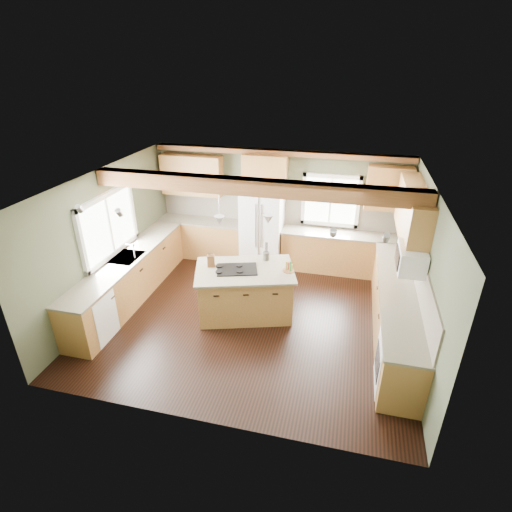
# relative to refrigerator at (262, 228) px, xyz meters

# --- Properties ---
(floor) EXTENTS (5.60, 5.60, 0.00)m
(floor) POSITION_rel_refrigerator_xyz_m (0.30, -2.12, -0.90)
(floor) COLOR black
(floor) RESTS_ON ground
(ceiling) EXTENTS (5.60, 5.60, 0.00)m
(ceiling) POSITION_rel_refrigerator_xyz_m (0.30, -2.12, 1.70)
(ceiling) COLOR silver
(ceiling) RESTS_ON wall_back
(wall_back) EXTENTS (5.60, 0.00, 5.60)m
(wall_back) POSITION_rel_refrigerator_xyz_m (0.30, 0.38, 0.40)
(wall_back) COLOR #4A4F38
(wall_back) RESTS_ON ground
(wall_left) EXTENTS (0.00, 5.00, 5.00)m
(wall_left) POSITION_rel_refrigerator_xyz_m (-2.50, -2.12, 0.40)
(wall_left) COLOR #4A4F38
(wall_left) RESTS_ON ground
(wall_right) EXTENTS (0.00, 5.00, 5.00)m
(wall_right) POSITION_rel_refrigerator_xyz_m (3.10, -2.12, 0.40)
(wall_right) COLOR #4A4F38
(wall_right) RESTS_ON ground
(ceiling_beam) EXTENTS (5.55, 0.26, 0.26)m
(ceiling_beam) POSITION_rel_refrigerator_xyz_m (0.30, -2.02, 1.57)
(ceiling_beam) COLOR #583019
(ceiling_beam) RESTS_ON ceiling
(soffit_trim) EXTENTS (5.55, 0.20, 0.10)m
(soffit_trim) POSITION_rel_refrigerator_xyz_m (0.30, 0.28, 1.64)
(soffit_trim) COLOR #583019
(soffit_trim) RESTS_ON ceiling
(backsplash_back) EXTENTS (5.58, 0.03, 0.58)m
(backsplash_back) POSITION_rel_refrigerator_xyz_m (0.30, 0.36, 0.31)
(backsplash_back) COLOR brown
(backsplash_back) RESTS_ON wall_back
(backsplash_right) EXTENTS (0.03, 3.70, 0.58)m
(backsplash_right) POSITION_rel_refrigerator_xyz_m (3.08, -2.07, 0.31)
(backsplash_right) COLOR brown
(backsplash_right) RESTS_ON wall_right
(base_cab_back_left) EXTENTS (2.02, 0.60, 0.88)m
(base_cab_back_left) POSITION_rel_refrigerator_xyz_m (-1.49, 0.08, -0.46)
(base_cab_back_left) COLOR brown
(base_cab_back_left) RESTS_ON floor
(counter_back_left) EXTENTS (2.06, 0.64, 0.04)m
(counter_back_left) POSITION_rel_refrigerator_xyz_m (-1.49, 0.08, 0.00)
(counter_back_left) COLOR #494136
(counter_back_left) RESTS_ON base_cab_back_left
(base_cab_back_right) EXTENTS (2.62, 0.60, 0.88)m
(base_cab_back_right) POSITION_rel_refrigerator_xyz_m (1.79, 0.08, -0.46)
(base_cab_back_right) COLOR brown
(base_cab_back_right) RESTS_ON floor
(counter_back_right) EXTENTS (2.66, 0.64, 0.04)m
(counter_back_right) POSITION_rel_refrigerator_xyz_m (1.79, 0.08, 0.00)
(counter_back_right) COLOR #494136
(counter_back_right) RESTS_ON base_cab_back_right
(base_cab_left) EXTENTS (0.60, 3.70, 0.88)m
(base_cab_left) POSITION_rel_refrigerator_xyz_m (-2.20, -2.07, -0.46)
(base_cab_left) COLOR brown
(base_cab_left) RESTS_ON floor
(counter_left) EXTENTS (0.64, 3.74, 0.04)m
(counter_left) POSITION_rel_refrigerator_xyz_m (-2.20, -2.07, 0.00)
(counter_left) COLOR #494136
(counter_left) RESTS_ON base_cab_left
(base_cab_right) EXTENTS (0.60, 3.70, 0.88)m
(base_cab_right) POSITION_rel_refrigerator_xyz_m (2.80, -2.07, -0.46)
(base_cab_right) COLOR brown
(base_cab_right) RESTS_ON floor
(counter_right) EXTENTS (0.64, 3.74, 0.04)m
(counter_right) POSITION_rel_refrigerator_xyz_m (2.80, -2.07, 0.00)
(counter_right) COLOR #494136
(counter_right) RESTS_ON base_cab_right
(upper_cab_back_left) EXTENTS (1.40, 0.35, 0.90)m
(upper_cab_back_left) POSITION_rel_refrigerator_xyz_m (-1.69, 0.21, 1.05)
(upper_cab_back_left) COLOR brown
(upper_cab_back_left) RESTS_ON wall_back
(upper_cab_over_fridge) EXTENTS (0.96, 0.35, 0.70)m
(upper_cab_over_fridge) POSITION_rel_refrigerator_xyz_m (-0.00, 0.21, 1.25)
(upper_cab_over_fridge) COLOR brown
(upper_cab_over_fridge) RESTS_ON wall_back
(upper_cab_right) EXTENTS (0.35, 2.20, 0.90)m
(upper_cab_right) POSITION_rel_refrigerator_xyz_m (2.92, -1.22, 1.05)
(upper_cab_right) COLOR brown
(upper_cab_right) RESTS_ON wall_right
(upper_cab_back_corner) EXTENTS (0.90, 0.35, 0.90)m
(upper_cab_back_corner) POSITION_rel_refrigerator_xyz_m (2.60, 0.21, 1.05)
(upper_cab_back_corner) COLOR brown
(upper_cab_back_corner) RESTS_ON wall_back
(window_left) EXTENTS (0.04, 1.60, 1.05)m
(window_left) POSITION_rel_refrigerator_xyz_m (-2.48, -2.07, 0.65)
(window_left) COLOR white
(window_left) RESTS_ON wall_left
(window_back) EXTENTS (1.10, 0.04, 1.00)m
(window_back) POSITION_rel_refrigerator_xyz_m (1.45, 0.36, 0.65)
(window_back) COLOR white
(window_back) RESTS_ON wall_back
(sink) EXTENTS (0.50, 0.65, 0.03)m
(sink) POSITION_rel_refrigerator_xyz_m (-2.20, -2.07, 0.01)
(sink) COLOR #262628
(sink) RESTS_ON counter_left
(faucet) EXTENTS (0.02, 0.02, 0.28)m
(faucet) POSITION_rel_refrigerator_xyz_m (-2.02, -2.07, 0.15)
(faucet) COLOR #B2B2B7
(faucet) RESTS_ON sink
(dishwasher) EXTENTS (0.60, 0.60, 0.84)m
(dishwasher) POSITION_rel_refrigerator_xyz_m (-2.19, -3.37, -0.47)
(dishwasher) COLOR white
(dishwasher) RESTS_ON floor
(oven) EXTENTS (0.60, 0.72, 0.84)m
(oven) POSITION_rel_refrigerator_xyz_m (2.79, -3.37, -0.47)
(oven) COLOR white
(oven) RESTS_ON floor
(microwave) EXTENTS (0.40, 0.70, 0.38)m
(microwave) POSITION_rel_refrigerator_xyz_m (2.88, -2.17, 0.65)
(microwave) COLOR white
(microwave) RESTS_ON wall_right
(pendant_left) EXTENTS (0.18, 0.18, 0.16)m
(pendant_left) POSITION_rel_refrigerator_xyz_m (-0.26, -2.14, 0.98)
(pendant_left) COLOR #B2B2B7
(pendant_left) RESTS_ON ceiling
(pendant_right) EXTENTS (0.18, 0.18, 0.16)m
(pendant_right) POSITION_rel_refrigerator_xyz_m (0.53, -1.90, 0.98)
(pendant_right) COLOR #B2B2B7
(pendant_right) RESTS_ON ceiling
(refrigerator) EXTENTS (0.90, 0.74, 1.80)m
(refrigerator) POSITION_rel_refrigerator_xyz_m (0.00, 0.00, 0.00)
(refrigerator) COLOR silver
(refrigerator) RESTS_ON floor
(island) EXTENTS (1.88, 1.46, 0.88)m
(island) POSITION_rel_refrigerator_xyz_m (0.14, -2.02, -0.46)
(island) COLOR brown
(island) RESTS_ON floor
(island_top) EXTENTS (2.02, 1.60, 0.04)m
(island_top) POSITION_rel_refrigerator_xyz_m (0.14, -2.02, 0.00)
(island_top) COLOR #494136
(island_top) RESTS_ON island
(cooktop) EXTENTS (0.83, 0.67, 0.02)m
(cooktop) POSITION_rel_refrigerator_xyz_m (0.01, -2.06, 0.03)
(cooktop) COLOR black
(cooktop) RESTS_ON island_top
(knife_block) EXTENTS (0.16, 0.14, 0.22)m
(knife_block) POSITION_rel_refrigerator_xyz_m (-0.49, -2.04, 0.13)
(knife_block) COLOR #59301A
(knife_block) RESTS_ON island_top
(utensil_crock) EXTENTS (0.17, 0.17, 0.16)m
(utensil_crock) POSITION_rel_refrigerator_xyz_m (0.43, -1.55, 0.10)
(utensil_crock) COLOR #3A332E
(utensil_crock) RESTS_ON island_top
(bottle_tray) EXTENTS (0.24, 0.24, 0.20)m
(bottle_tray) POSITION_rel_refrigerator_xyz_m (0.92, -1.88, 0.12)
(bottle_tray) COLOR brown
(bottle_tray) RESTS_ON island_top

